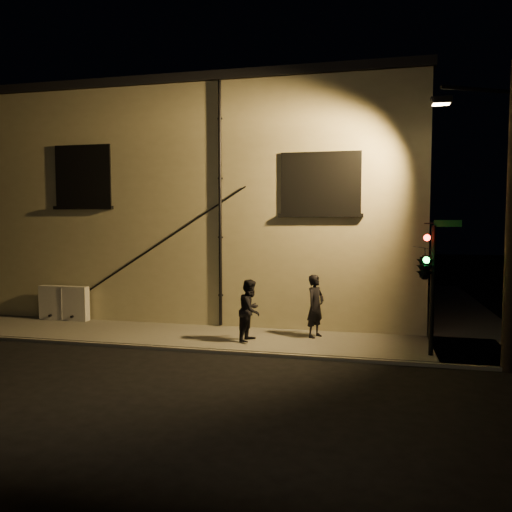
% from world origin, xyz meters
% --- Properties ---
extents(ground, '(90.00, 90.00, 0.00)m').
position_xyz_m(ground, '(0.00, 0.00, 0.00)').
color(ground, black).
extents(sidewalk, '(21.00, 16.00, 0.12)m').
position_xyz_m(sidewalk, '(1.22, 4.39, 0.06)').
color(sidewalk, '#5E5D55').
rests_on(sidewalk, ground).
extents(building, '(16.20, 12.23, 8.80)m').
position_xyz_m(building, '(-3.00, 8.99, 4.40)').
color(building, tan).
rests_on(building, ground).
extents(utility_cabinet, '(1.91, 0.32, 1.25)m').
position_xyz_m(utility_cabinet, '(-7.74, 2.70, 0.75)').
color(utility_cabinet, beige).
rests_on(utility_cabinet, sidewalk).
extents(pedestrian_a, '(0.75, 0.85, 1.96)m').
position_xyz_m(pedestrian_a, '(1.56, 2.07, 1.10)').
color(pedestrian_a, black).
rests_on(pedestrian_a, sidewalk).
extents(pedestrian_b, '(0.86, 1.02, 1.88)m').
position_xyz_m(pedestrian_b, '(-0.31, 1.14, 1.06)').
color(pedestrian_b, black).
rests_on(pedestrian_b, sidewalk).
extents(traffic_signal, '(1.38, 2.17, 3.67)m').
position_xyz_m(traffic_signal, '(4.65, 0.54, 2.60)').
color(traffic_signal, black).
rests_on(traffic_signal, sidewalk).
extents(streetlamp_pole, '(2.04, 1.40, 7.65)m').
position_xyz_m(streetlamp_pole, '(6.52, 0.02, 4.03)').
color(streetlamp_pole, black).
rests_on(streetlamp_pole, ground).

